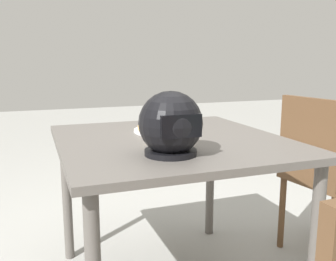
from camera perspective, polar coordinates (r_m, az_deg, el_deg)
dining_table at (r=1.70m, az=0.51°, el=-3.98°), size 0.99×1.04×0.74m
pizza_plate at (r=1.83m, az=-0.47°, el=0.04°), size 0.30×0.30×0.01m
pizza at (r=1.83m, az=-0.36°, el=0.64°), size 0.27×0.27×0.05m
motorcycle_helmet at (r=1.37m, az=0.42°, el=0.87°), size 0.24×0.24×0.24m
chair_side at (r=2.18m, az=22.11°, el=-5.58°), size 0.45×0.45×0.90m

